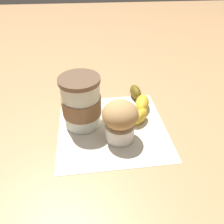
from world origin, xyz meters
TOP-DOWN VIEW (x-y plane):
  - ground_plane at (0.00, 0.00)m, footprint 3.00×3.00m
  - paper_napkin at (0.00, 0.00)m, footprint 0.27×0.27m
  - coffee_cup at (-0.07, 0.02)m, footprint 0.10×0.10m
  - muffin at (0.01, -0.04)m, footprint 0.08×0.08m
  - banana at (0.08, 0.07)m, footprint 0.08×0.18m

SIDE VIEW (x-z plane):
  - ground_plane at x=0.00m, z-range 0.00..0.00m
  - paper_napkin at x=0.00m, z-range 0.00..0.00m
  - banana at x=0.08m, z-range 0.00..0.04m
  - muffin at x=0.01m, z-range 0.01..0.10m
  - coffee_cup at x=-0.07m, z-range 0.00..0.13m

